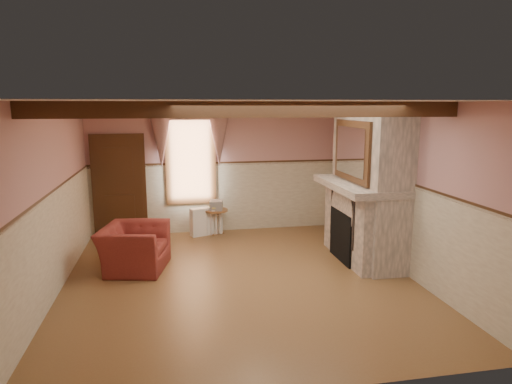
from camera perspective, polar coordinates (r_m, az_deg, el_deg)
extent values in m
cube|color=brown|center=(7.44, -2.03, -10.90)|extent=(5.50, 6.00, 0.01)
cube|color=silver|center=(6.91, -2.19, 11.19)|extent=(5.50, 6.00, 0.01)
cube|color=tan|center=(9.98, -4.71, 3.00)|extent=(5.50, 0.02, 2.80)
cube|color=tan|center=(4.20, 4.14, -8.04)|extent=(5.50, 0.02, 2.80)
cube|color=tan|center=(7.18, -24.37, -1.03)|extent=(0.02, 6.00, 2.80)
cube|color=tan|center=(7.93, 17.94, 0.46)|extent=(0.02, 6.00, 2.80)
cube|color=black|center=(8.36, 11.05, -5.39)|extent=(0.20, 0.95, 0.90)
imported|color=maroon|center=(8.05, -14.99, -6.75)|extent=(1.24, 1.35, 0.75)
cylinder|color=brown|center=(9.90, -5.01, -3.72)|extent=(0.67, 0.67, 0.55)
cube|color=#B7AD8C|center=(9.78, -4.99, -1.64)|extent=(0.31, 0.36, 0.20)
cube|color=white|center=(9.87, -6.22, -3.63)|extent=(0.72, 0.42, 0.60)
imported|color=brown|center=(8.39, 12.40, 1.69)|extent=(0.32, 0.32, 0.08)
cube|color=black|center=(8.77, 11.34, 2.52)|extent=(0.14, 0.24, 0.20)
cylinder|color=#B49032|center=(8.47, 12.16, 2.48)|extent=(0.11, 0.11, 0.28)
cylinder|color=#AE2615|center=(7.61, 14.95, 0.97)|extent=(0.06, 0.06, 0.16)
cylinder|color=gold|center=(8.05, 13.44, 1.42)|extent=(0.06, 0.06, 0.12)
cube|color=gray|center=(8.31, 14.01, 1.12)|extent=(0.85, 2.00, 2.80)
cube|color=gray|center=(8.25, 12.86, 0.82)|extent=(1.05, 2.05, 0.12)
cube|color=silver|center=(8.09, 11.83, 5.03)|extent=(0.06, 1.44, 1.04)
cube|color=black|center=(9.98, -16.71, 0.54)|extent=(1.10, 0.10, 2.10)
cube|color=white|center=(9.88, -8.18, 4.30)|extent=(1.06, 0.08, 2.02)
cube|color=gray|center=(9.74, -8.25, 7.75)|extent=(1.30, 0.14, 1.40)
cube|color=black|center=(5.73, -0.36, 10.28)|extent=(5.50, 0.18, 0.20)
cube|color=black|center=(8.10, -3.47, 10.42)|extent=(5.50, 0.18, 0.20)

